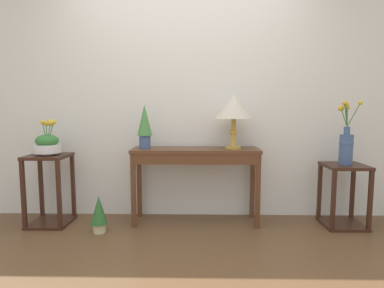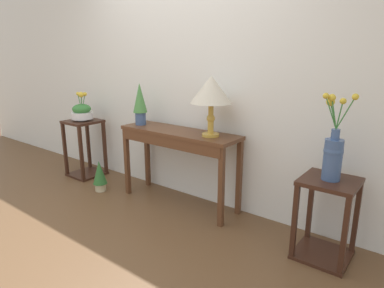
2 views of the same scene
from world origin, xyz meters
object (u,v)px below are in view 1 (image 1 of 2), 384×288
Objects in this scene: pedestal_stand_right at (343,195)px; flower_vase_tall_right at (346,144)px; console_table at (196,160)px; planter_bowl_wide_left at (47,144)px; table_lamp at (234,108)px; potted_plant_on_console at (145,124)px; potted_plant_floor at (99,213)px; pedestal_stand_left at (50,190)px.

pedestal_stand_right is 1.00× the size of flower_vase_tall_right.
planter_bowl_wide_left is (-1.47, -0.06, 0.17)m from console_table.
console_table is 2.34× the size of table_lamp.
table_lamp is at bearing 1.31° from potted_plant_on_console.
planter_bowl_wide_left is at bearing -177.50° from table_lamp.
planter_bowl_wide_left is at bearing 158.58° from potted_plant_floor.
pedestal_stand_right is at bearing 0.19° from planter_bowl_wide_left.
pedestal_stand_right is at bearing -1.47° from potted_plant_on_console.
flower_vase_tall_right reaches higher than pedestal_stand_left.
pedestal_stand_right is at bearing -3.73° from table_lamp.
potted_plant_on_console is 0.98m from planter_bowl_wide_left.
planter_bowl_wide_left is 0.57× the size of pedestal_stand_right.
pedestal_stand_right is 1.75× the size of potted_plant_floor.
pedestal_stand_left is 0.63m from potted_plant_floor.
pedestal_stand_right is at bearing 24.10° from flower_vase_tall_right.
table_lamp reaches higher than pedestal_stand_right.
pedestal_stand_left is 1.14× the size of pedestal_stand_right.
console_table is 1.79× the size of pedestal_stand_left.
flower_vase_tall_right is at bearing -155.90° from pedestal_stand_right.
pedestal_stand_left is (-0.96, -0.06, -0.66)m from potted_plant_on_console.
potted_plant_on_console is 0.95m from potted_plant_floor.
pedestal_stand_left is at bearing -179.83° from flower_vase_tall_right.
pedestal_stand_left is 2.00× the size of potted_plant_floor.
pedestal_stand_left is 0.47m from planter_bowl_wide_left.
table_lamp reaches higher than console_table.
pedestal_stand_left is (-1.47, -0.06, -0.30)m from console_table.
pedestal_stand_right is (1.47, -0.05, -0.34)m from console_table.
flower_vase_tall_right reaches higher than planter_bowl_wide_left.
pedestal_stand_right is 2.39m from potted_plant_floor.
console_table is at bearing -176.52° from table_lamp.
flower_vase_tall_right is 2.47m from potted_plant_floor.
planter_bowl_wide_left is 0.99× the size of potted_plant_floor.
console_table is 2.90× the size of potted_plant_on_console.
console_table is 1.50m from pedestal_stand_left.
potted_plant_floor is (-2.38, -0.23, -0.64)m from flower_vase_tall_right.
console_table is at bearing 2.25° from planter_bowl_wide_left.
table_lamp is 1.15m from flower_vase_tall_right.
console_table is 3.59× the size of potted_plant_floor.
potted_plant_on_console is at bearing 178.53° from pedestal_stand_right.
potted_plant_on_console is 1.99m from flower_vase_tall_right.
planter_bowl_wide_left is 0.57× the size of flower_vase_tall_right.
potted_plant_on_console reaches higher than planter_bowl_wide_left.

